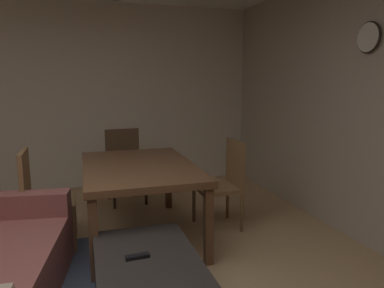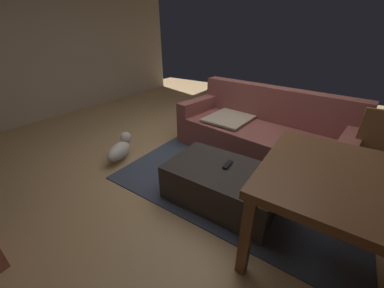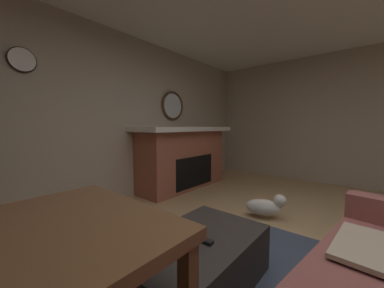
# 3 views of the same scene
# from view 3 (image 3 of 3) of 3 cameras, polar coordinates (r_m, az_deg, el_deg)

# --- Properties ---
(wall_back_fireplace_side) EXTENTS (7.69, 0.12, 2.65)m
(wall_back_fireplace_side) POSITION_cam_3_polar(r_m,az_deg,el_deg) (3.49, -23.87, 6.65)
(wall_back_fireplace_side) COLOR #B7A893
(wall_back_fireplace_side) RESTS_ON ground
(wall_left) EXTENTS (0.12, 6.13, 2.65)m
(wall_left) POSITION_cam_3_polar(r_m,az_deg,el_deg) (5.20, 37.15, 5.33)
(wall_left) COLOR #B7A893
(wall_left) RESTS_ON ground
(fireplace) EXTENTS (2.09, 0.76, 1.17)m
(fireplace) POSITION_cam_3_polar(r_m,az_deg,el_deg) (4.14, -2.25, -3.50)
(fireplace) COLOR #9E5642
(fireplace) RESTS_ON ground
(round_wall_mirror) EXTENTS (0.57, 0.05, 0.57)m
(round_wall_mirror) POSITION_cam_3_polar(r_m,az_deg,el_deg) (4.32, -5.15, 10.06)
(round_wall_mirror) COLOR #4C331E
(ottoman_coffee_table) EXTENTS (1.08, 0.68, 0.38)m
(ottoman_coffee_table) POSITION_cam_3_polar(r_m,az_deg,el_deg) (1.79, 1.18, -29.00)
(ottoman_coffee_table) COLOR #2D2826
(ottoman_coffee_table) RESTS_ON ground
(tv_remote) EXTENTS (0.06, 0.16, 0.02)m
(tv_remote) POSITION_cam_3_polar(r_m,az_deg,el_deg) (1.64, 2.77, -24.14)
(tv_remote) COLOR black
(tv_remote) RESTS_ON ottoman_coffee_table
(small_dog) EXTENTS (0.33, 0.50, 0.29)m
(small_dog) POSITION_cam_3_polar(r_m,az_deg,el_deg) (3.00, 19.07, -15.32)
(small_dog) COLOR silver
(small_dog) RESTS_ON ground
(wall_clock) EXTENTS (0.28, 0.03, 0.28)m
(wall_clock) POSITION_cam_3_polar(r_m,az_deg,el_deg) (3.20, -38.45, 17.14)
(wall_clock) COLOR silver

